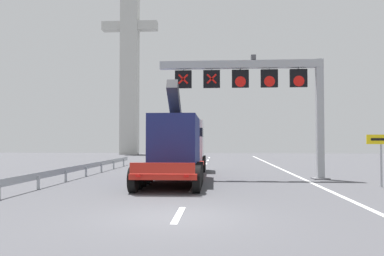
# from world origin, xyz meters

# --- Properties ---
(ground) EXTENTS (112.00, 112.00, 0.00)m
(ground) POSITION_xyz_m (0.00, 0.00, 0.00)
(ground) COLOR #4C4C51
(lane_markings) EXTENTS (0.20, 46.76, 0.01)m
(lane_markings) POSITION_xyz_m (0.15, 16.08, 0.01)
(lane_markings) COLOR silver
(lane_markings) RESTS_ON ground
(edge_line_right) EXTENTS (0.20, 63.00, 0.01)m
(edge_line_right) POSITION_xyz_m (6.20, 12.00, 0.01)
(edge_line_right) COLOR silver
(edge_line_right) RESTS_ON ground
(overhead_lane_gantry) EXTENTS (9.74, 0.90, 7.22)m
(overhead_lane_gantry) POSITION_xyz_m (3.88, 11.37, 5.51)
(overhead_lane_gantry) COLOR #9EA0A5
(overhead_lane_gantry) RESTS_ON ground
(heavy_haul_truck_red) EXTENTS (3.12, 14.09, 5.30)m
(heavy_haul_truck_red) POSITION_xyz_m (-1.02, 12.45, 1.99)
(heavy_haul_truck_red) COLOR red
(heavy_haul_truck_red) RESTS_ON ground
(exit_sign_yellow) EXTENTS (1.38, 0.15, 2.50)m
(exit_sign_yellow) POSITION_xyz_m (9.09, 7.74, 1.88)
(exit_sign_yellow) COLOR #9EA0A5
(exit_sign_yellow) RESTS_ON ground
(guardrail_left) EXTENTS (0.13, 25.11, 0.76)m
(guardrail_left) POSITION_xyz_m (-6.90, 10.55, 0.56)
(guardrail_left) COLOR #999EA3
(guardrail_left) RESTS_ON ground
(bridge_pylon_distant) EXTENTS (9.00, 2.00, 33.51)m
(bridge_pylon_distant) POSITION_xyz_m (-12.98, 49.60, 17.14)
(bridge_pylon_distant) COLOR #B7B7B2
(bridge_pylon_distant) RESTS_ON ground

